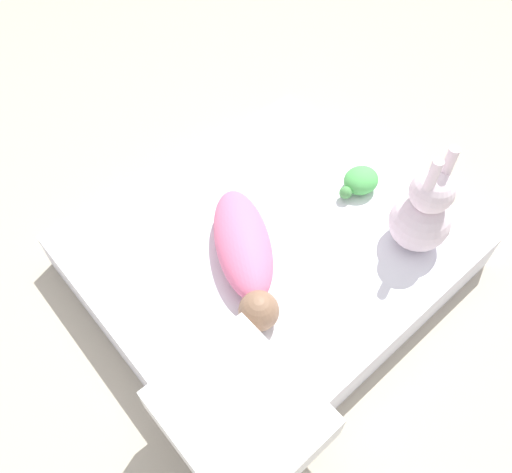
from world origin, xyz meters
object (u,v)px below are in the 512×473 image
turtle_plush (360,181)px  bunny_plush (423,214)px  swaddled_baby (245,252)px  pillow (240,414)px

turtle_plush → bunny_plush: bearing=81.9°
swaddled_baby → pillow: size_ratio=1.31×
bunny_plush → swaddled_baby: bearing=-31.7°
swaddled_baby → bunny_plush: (-0.48, 0.30, 0.08)m
swaddled_baby → pillow: bearing=-12.3°
pillow → turtle_plush: 0.93m
pillow → turtle_plush: (-0.86, -0.35, -0.01)m
pillow → bunny_plush: bunny_plush is taller
pillow → bunny_plush: size_ratio=1.02×
pillow → bunny_plush: bearing=-174.7°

